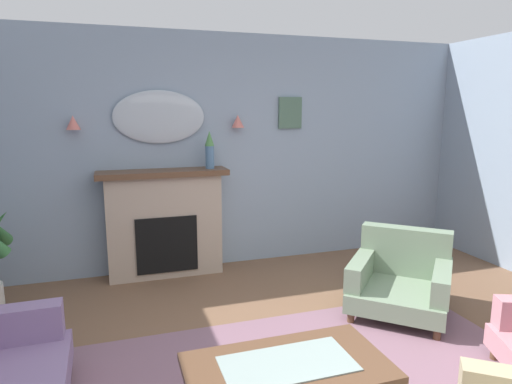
# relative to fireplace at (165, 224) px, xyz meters

# --- Properties ---
(wall_back) EXTENTS (6.93, 0.10, 2.62)m
(wall_back) POSITION_rel_fireplace_xyz_m (0.73, 0.22, 0.74)
(wall_back) COLOR #8C9EB2
(wall_back) RESTS_ON ground
(fireplace) EXTENTS (1.36, 0.36, 1.16)m
(fireplace) POSITION_rel_fireplace_xyz_m (0.00, 0.00, 0.00)
(fireplace) COLOR tan
(fireplace) RESTS_ON ground
(mantel_vase_left) EXTENTS (0.10, 0.10, 0.40)m
(mantel_vase_left) POSITION_rel_fireplace_xyz_m (0.50, -0.03, 0.80)
(mantel_vase_left) COLOR #4C7093
(mantel_vase_left) RESTS_ON fireplace
(wall_mirror) EXTENTS (0.96, 0.06, 0.56)m
(wall_mirror) POSITION_rel_fireplace_xyz_m (-0.00, 0.14, 1.14)
(wall_mirror) COLOR #B2BCC6
(wall_sconce_left) EXTENTS (0.14, 0.14, 0.14)m
(wall_sconce_left) POSITION_rel_fireplace_xyz_m (-0.85, 0.09, 1.09)
(wall_sconce_left) COLOR #D17066
(wall_sconce_right) EXTENTS (0.14, 0.14, 0.14)m
(wall_sconce_right) POSITION_rel_fireplace_xyz_m (0.85, 0.09, 1.09)
(wall_sconce_right) COLOR #D17066
(framed_picture) EXTENTS (0.28, 0.03, 0.36)m
(framed_picture) POSITION_rel_fireplace_xyz_m (1.50, 0.15, 1.18)
(framed_picture) COLOR #4C6B56
(coffee_table) EXTENTS (1.10, 0.60, 0.45)m
(coffee_table) POSITION_rel_fireplace_xyz_m (0.34, -2.68, -0.19)
(coffee_table) COLOR brown
(coffee_table) RESTS_ON ground
(armchair_in_corner) EXTENTS (1.14, 1.15, 0.71)m
(armchair_in_corner) POSITION_rel_fireplace_xyz_m (1.90, -1.53, -0.27)
(armchair_in_corner) COLOR gray
(armchair_in_corner) RESTS_ON ground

